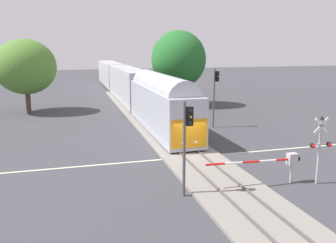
{
  "coord_description": "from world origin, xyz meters",
  "views": [
    {
      "loc": [
        -8.28,
        -23.58,
        7.88
      ],
      "look_at": [
        -0.75,
        3.52,
        2.0
      ],
      "focal_mm": 37.96,
      "sensor_mm": 36.0,
      "label": 1
    }
  ],
  "objects": [
    {
      "name": "railway_track",
      "position": [
        0.0,
        0.0,
        0.1
      ],
      "size": [
        4.4,
        80.0,
        0.32
      ],
      "color": "gray",
      "rests_on": "ground"
    },
    {
      "name": "commuter_train",
      "position": [
        0.0,
        28.85,
        2.73
      ],
      "size": [
        3.04,
        60.8,
        5.16
      ],
      "color": "#B2B7C1",
      "rests_on": "railway_track"
    },
    {
      "name": "elm_centre_background",
      "position": [
        6.07,
        22.71,
        6.29
      ],
      "size": [
        7.35,
        7.35,
        10.16
      ],
      "color": "#4C3828",
      "rests_on": "ground"
    },
    {
      "name": "road_centre_stripe",
      "position": [
        0.0,
        0.0,
        0.0
      ],
      "size": [
        44.0,
        0.2,
        0.01
      ],
      "color": "beige",
      "rests_on": "ground"
    },
    {
      "name": "traffic_signal_median",
      "position": [
        -2.51,
        -6.51,
        3.48
      ],
      "size": [
        0.53,
        0.38,
        5.18
      ],
      "color": "#4C4C51",
      "rests_on": "ground"
    },
    {
      "name": "traffic_signal_far_side",
      "position": [
        5.56,
        8.74,
        3.95
      ],
      "size": [
        0.53,
        0.38,
        5.91
      ],
      "color": "#4C4C51",
      "rests_on": "ground"
    },
    {
      "name": "ground_plane",
      "position": [
        0.0,
        0.0,
        0.0
      ],
      "size": [
        220.0,
        220.0,
        0.0
      ],
      "primitive_type": "plane",
      "color": "#3D3D42"
    },
    {
      "name": "pine_left_background",
      "position": [
        -13.28,
        22.58,
        5.59
      ],
      "size": [
        7.24,
        7.24,
        8.92
      ],
      "color": "#4C3828",
      "rests_on": "ground"
    },
    {
      "name": "crossing_signal_mast",
      "position": [
        5.46,
        -6.92,
        2.49
      ],
      "size": [
        1.36,
        0.44,
        4.08
      ],
      "color": "#B2B2B7",
      "rests_on": "ground"
    },
    {
      "name": "crossing_gate_near",
      "position": [
        3.41,
        -6.32,
        1.4
      ],
      "size": [
        5.98,
        0.4,
        1.8
      ],
      "color": "#B7B7BC",
      "rests_on": "ground"
    }
  ]
}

